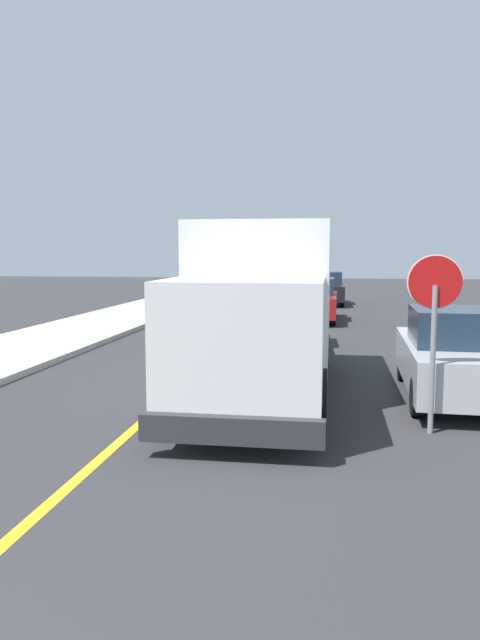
% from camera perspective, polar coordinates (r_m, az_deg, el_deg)
% --- Properties ---
extents(centre_line_yellow, '(0.16, 56.00, 0.01)m').
position_cam_1_polar(centre_line_yellow, '(11.97, -5.73, -6.46)').
color(centre_line_yellow, gold).
rests_on(centre_line_yellow, ground).
extents(box_truck, '(2.42, 7.19, 3.20)m').
position_cam_1_polar(box_truck, '(11.26, 2.37, 1.84)').
color(box_truck, white).
rests_on(box_truck, ground).
extents(parked_car_near, '(1.99, 4.47, 1.67)m').
position_cam_1_polar(parked_car_near, '(17.08, 4.32, 0.14)').
color(parked_car_near, silver).
rests_on(parked_car_near, ground).
extents(parked_car_mid, '(1.85, 4.42, 1.67)m').
position_cam_1_polar(parked_car_mid, '(23.46, 6.98, 1.85)').
color(parked_car_mid, maroon).
rests_on(parked_car_mid, ground).
extents(parked_car_far, '(1.86, 4.43, 1.67)m').
position_cam_1_polar(parked_car_far, '(30.89, 8.19, 2.95)').
color(parked_car_far, black).
rests_on(parked_car_far, ground).
extents(parked_van_across, '(1.93, 4.45, 1.67)m').
position_cam_1_polar(parked_van_across, '(11.62, 19.88, -3.25)').
color(parked_van_across, '#B7B7BC').
rests_on(parked_van_across, ground).
extents(stop_sign, '(0.80, 0.10, 2.65)m').
position_cam_1_polar(stop_sign, '(9.16, 18.05, 1.00)').
color(stop_sign, gray).
rests_on(stop_sign, ground).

